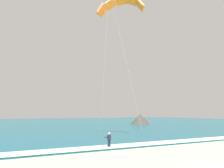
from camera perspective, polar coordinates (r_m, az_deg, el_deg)
sea at (r=79.99m, az=-16.63°, el=-10.24°), size 200.00×120.00×0.20m
surf_foam at (r=23.95m, az=7.61°, el=-16.21°), size 200.00×2.18×0.04m
surfboard at (r=21.97m, az=-0.81°, el=-17.54°), size 0.86×1.47×0.09m
kitesurfer at (r=21.85m, az=-0.84°, el=-15.17°), size 0.63×0.62×1.69m
kite_primary at (r=30.61m, az=2.37°, el=21.19°), size 5.93×5.88×18.47m
headland_right at (r=65.49m, az=7.98°, el=-9.94°), size 7.71×6.55×3.29m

